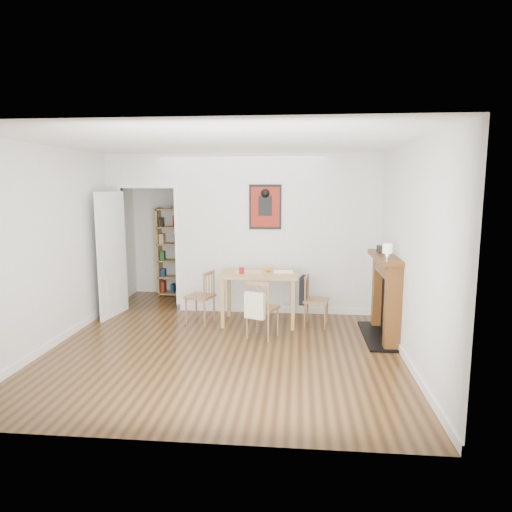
# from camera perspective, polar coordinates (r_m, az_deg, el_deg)

# --- Properties ---
(ground) EXTENTS (5.20, 5.20, 0.00)m
(ground) POSITION_cam_1_polar(r_m,az_deg,el_deg) (6.43, -3.40, -10.21)
(ground) COLOR brown
(ground) RESTS_ON ground
(room_shell) EXTENTS (5.20, 5.20, 5.20)m
(room_shell) POSITION_cam_1_polar(r_m,az_deg,el_deg) (7.44, -1.15, 2.68)
(room_shell) COLOR silver
(room_shell) RESTS_ON ground
(dining_table) EXTENTS (1.16, 0.74, 0.79)m
(dining_table) POSITION_cam_1_polar(r_m,az_deg,el_deg) (6.92, 0.42, -2.85)
(dining_table) COLOR #A8844E
(dining_table) RESTS_ON ground
(chair_left) EXTENTS (0.51, 0.51, 0.81)m
(chair_left) POSITION_cam_1_polar(r_m,az_deg,el_deg) (7.05, -7.01, -5.09)
(chair_left) COLOR brown
(chair_left) RESTS_ON ground
(chair_right) EXTENTS (0.49, 0.44, 0.77)m
(chair_right) POSITION_cam_1_polar(r_m,az_deg,el_deg) (6.90, 7.40, -5.47)
(chair_right) COLOR brown
(chair_right) RESTS_ON ground
(chair_front) EXTENTS (0.53, 0.56, 0.82)m
(chair_front) POSITION_cam_1_polar(r_m,az_deg,el_deg) (6.32, 0.77, -6.57)
(chair_front) COLOR brown
(chair_front) RESTS_ON ground
(bookshelf) EXTENTS (0.71, 0.28, 1.68)m
(bookshelf) POSITION_cam_1_polar(r_m,az_deg,el_deg) (8.81, -9.90, 0.45)
(bookshelf) COLOR #A8844E
(bookshelf) RESTS_ON ground
(fireplace) EXTENTS (0.45, 1.25, 1.16)m
(fireplace) POSITION_cam_1_polar(r_m,az_deg,el_deg) (6.54, 16.00, -4.59)
(fireplace) COLOR brown
(fireplace) RESTS_ON ground
(red_glass) EXTENTS (0.08, 0.08, 0.10)m
(red_glass) POSITION_cam_1_polar(r_m,az_deg,el_deg) (6.81, -1.81, -1.81)
(red_glass) COLOR maroon
(red_glass) RESTS_ON dining_table
(orange_fruit) EXTENTS (0.08, 0.08, 0.08)m
(orange_fruit) POSITION_cam_1_polar(r_m,az_deg,el_deg) (6.95, 1.56, -1.69)
(orange_fruit) COLOR orange
(orange_fruit) RESTS_ON dining_table
(placemat) EXTENTS (0.44, 0.35, 0.00)m
(placemat) POSITION_cam_1_polar(r_m,az_deg,el_deg) (6.96, -0.92, -1.97)
(placemat) COLOR beige
(placemat) RESTS_ON dining_table
(notebook) EXTENTS (0.30, 0.23, 0.01)m
(notebook) POSITION_cam_1_polar(r_m,az_deg,el_deg) (6.94, 3.45, -1.97)
(notebook) COLOR white
(notebook) RESTS_ON dining_table
(mantel_lamp) EXTENTS (0.12, 0.12, 0.20)m
(mantel_lamp) POSITION_cam_1_polar(r_m,az_deg,el_deg) (6.11, 16.11, 0.81)
(mantel_lamp) COLOR silver
(mantel_lamp) RESTS_ON fireplace
(ceramic_jar_a) EXTENTS (0.09, 0.09, 0.11)m
(ceramic_jar_a) POSITION_cam_1_polar(r_m,az_deg,el_deg) (6.57, 15.48, 0.81)
(ceramic_jar_a) COLOR black
(ceramic_jar_a) RESTS_ON fireplace
(ceramic_jar_b) EXTENTS (0.07, 0.07, 0.09)m
(ceramic_jar_b) POSITION_cam_1_polar(r_m,az_deg,el_deg) (6.74, 15.14, 0.94)
(ceramic_jar_b) COLOR black
(ceramic_jar_b) RESTS_ON fireplace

